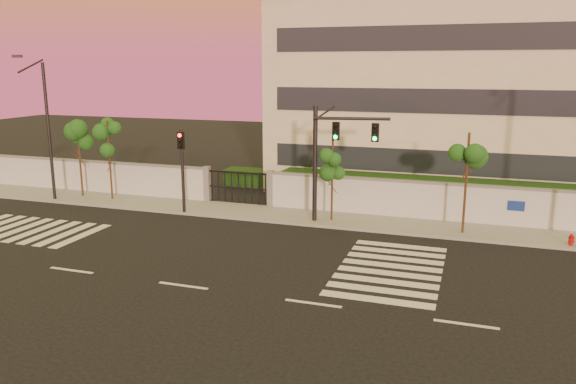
% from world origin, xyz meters
% --- Properties ---
extents(ground, '(120.00, 120.00, 0.00)m').
position_xyz_m(ground, '(0.00, 0.00, 0.00)').
color(ground, black).
rests_on(ground, ground).
extents(sidewalk, '(60.00, 3.00, 0.15)m').
position_xyz_m(sidewalk, '(0.00, 10.50, 0.07)').
color(sidewalk, gray).
rests_on(sidewalk, ground).
extents(perimeter_wall, '(60.00, 0.36, 2.20)m').
position_xyz_m(perimeter_wall, '(0.10, 12.00, 1.07)').
color(perimeter_wall, silver).
rests_on(perimeter_wall, ground).
extents(hedge_row, '(41.00, 4.25, 1.80)m').
position_xyz_m(hedge_row, '(1.17, 14.74, 0.82)').
color(hedge_row, black).
rests_on(hedge_row, ground).
extents(institutional_building, '(24.40, 12.40, 12.25)m').
position_xyz_m(institutional_building, '(9.00, 21.99, 6.16)').
color(institutional_building, beige).
rests_on(institutional_building, ground).
extents(road_markings, '(57.00, 7.62, 0.02)m').
position_xyz_m(road_markings, '(-1.58, 3.76, 0.01)').
color(road_markings, silver).
rests_on(road_markings, ground).
extents(street_tree_b, '(1.53, 1.22, 4.92)m').
position_xyz_m(street_tree_b, '(-12.87, 10.71, 3.62)').
color(street_tree_b, '#382314').
rests_on(street_tree_b, ground).
extents(street_tree_c, '(1.45, 1.16, 4.85)m').
position_xyz_m(street_tree_c, '(-10.60, 10.54, 3.57)').
color(street_tree_c, '#382314').
rests_on(street_tree_c, ground).
extents(street_tree_d, '(1.31, 1.05, 4.43)m').
position_xyz_m(street_tree_d, '(3.07, 10.16, 3.26)').
color(street_tree_d, '#382314').
rests_on(street_tree_d, ground).
extents(street_tree_e, '(1.53, 1.22, 4.95)m').
position_xyz_m(street_tree_e, '(9.60, 9.95, 3.64)').
color(street_tree_e, '#382314').
rests_on(street_tree_e, ground).
extents(traffic_signal_main, '(3.80, 0.83, 6.03)m').
position_xyz_m(traffic_signal_main, '(3.00, 9.74, 3.81)').
color(traffic_signal_main, black).
rests_on(traffic_signal_main, ground).
extents(traffic_signal_secondary, '(0.37, 0.35, 4.72)m').
position_xyz_m(traffic_signal_secondary, '(-4.98, 9.10, 2.99)').
color(traffic_signal_secondary, black).
rests_on(traffic_signal_secondary, ground).
extents(streetlight_west, '(0.51, 2.06, 8.55)m').
position_xyz_m(streetlight_west, '(-13.89, 9.24, 4.62)').
color(streetlight_west, black).
rests_on(streetlight_west, ground).
extents(fire_hydrant, '(0.26, 0.25, 0.68)m').
position_xyz_m(fire_hydrant, '(14.22, 9.40, 0.34)').
color(fire_hydrant, '#A90D0B').
rests_on(fire_hydrant, ground).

